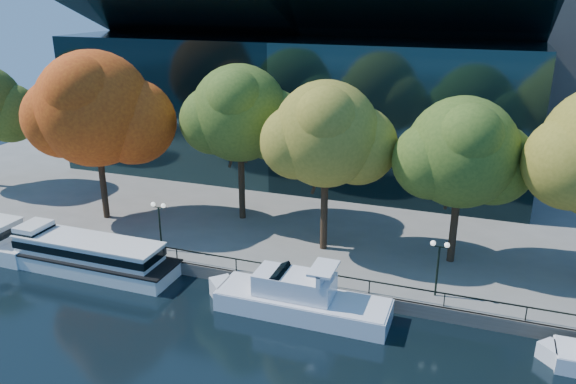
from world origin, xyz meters
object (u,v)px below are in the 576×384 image
at_px(lamp_1, 159,215).
at_px(lamp_2, 439,256).
at_px(tree_4, 464,155).
at_px(cruiser_near, 295,297).
at_px(tree_1, 96,112).
at_px(tree_3, 328,137).
at_px(tree_2, 241,116).
at_px(tour_boat, 79,253).

bearing_deg(lamp_1, lamp_2, 0.00).
height_order(tree_4, lamp_2, tree_4).
distance_m(cruiser_near, lamp_1, 13.46).
xyz_separation_m(tree_1, tree_3, (20.57, 0.34, -0.56)).
height_order(tree_2, tree_4, tree_2).
relative_size(tour_boat, lamp_1, 4.18).
distance_m(tree_1, tree_4, 30.49).
height_order(tree_1, tree_4, tree_1).
bearing_deg(lamp_2, tree_4, 82.67).
bearing_deg(tree_4, tree_3, -173.55).
bearing_deg(tree_2, lamp_1, -112.96).
bearing_deg(tour_boat, tree_2, 52.55).
relative_size(tree_1, lamp_2, 3.74).
height_order(tour_boat, lamp_1, lamp_1).
height_order(lamp_1, lamp_2, same).
xyz_separation_m(tree_3, lamp_1, (-12.31, -4.60, -6.30)).
height_order(tour_boat, tree_3, tree_3).
relative_size(cruiser_near, tree_2, 0.94).
bearing_deg(lamp_2, tree_1, 171.84).
bearing_deg(tree_4, tree_2, 171.98).
height_order(cruiser_near, lamp_1, lamp_1).
height_order(tree_3, lamp_2, tree_3).
bearing_deg(tree_3, tour_boat, -155.99).
relative_size(tree_1, tree_3, 1.12).
height_order(tour_boat, tree_4, tree_4).
distance_m(cruiser_near, tree_2, 17.77).
distance_m(tree_3, lamp_2, 12.00).
bearing_deg(lamp_1, tree_1, 152.70).
height_order(tree_3, lamp_1, tree_3).
xyz_separation_m(tour_boat, tree_1, (-2.89, 7.54, 9.48)).
relative_size(tree_1, tree_2, 1.08).
bearing_deg(lamp_2, tree_2, 155.04).
xyz_separation_m(tree_2, tree_3, (8.78, -3.74, -0.24)).
bearing_deg(lamp_1, tree_3, 20.47).
distance_m(lamp_1, lamp_2, 21.44).
distance_m(cruiser_near, tree_4, 15.80).
distance_m(tree_1, tree_3, 20.58).
relative_size(cruiser_near, tree_4, 1.02).
relative_size(tree_2, tree_4, 1.09).
bearing_deg(cruiser_near, tree_2, 126.99).
relative_size(tree_3, tree_4, 1.06).
bearing_deg(tour_boat, lamp_1, 31.44).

